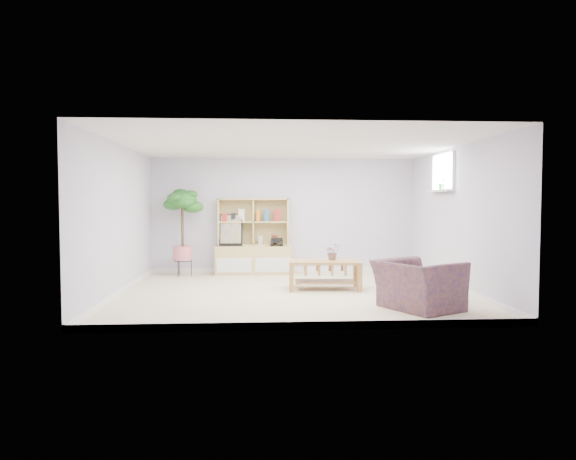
{
  "coord_description": "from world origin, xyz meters",
  "views": [
    {
      "loc": [
        -0.58,
        -8.31,
        1.46
      ],
      "look_at": [
        -0.05,
        0.18,
        1.01
      ],
      "focal_mm": 32.0,
      "sensor_mm": 36.0,
      "label": 1
    }
  ],
  "objects": [
    {
      "name": "toy_truck",
      "position": [
        -0.16,
        2.14,
        0.68
      ],
      "size": [
        0.36,
        0.26,
        0.18
      ],
      "primitive_type": null,
      "rotation": [
        0.0,
        0.0,
        -0.07
      ],
      "color": "black",
      "rests_on": "storage_unit"
    },
    {
      "name": "table_plant",
      "position": [
        0.72,
        0.36,
        0.63
      ],
      "size": [
        0.31,
        0.29,
        0.28
      ],
      "primitive_type": "imported",
      "rotation": [
        0.0,
        0.0,
        0.35
      ],
      "color": "#2C6831",
      "rests_on": "coffee_table"
    },
    {
      "name": "floor_tree",
      "position": [
        -2.05,
        2.03,
        0.88
      ],
      "size": [
        0.69,
        0.69,
        1.76
      ],
      "primitive_type": null,
      "rotation": [
        0.0,
        0.0,
        0.07
      ],
      "color": "#205F1A",
      "rests_on": "floor"
    },
    {
      "name": "window",
      "position": [
        2.73,
        0.6,
        2.0
      ],
      "size": [
        0.1,
        0.98,
        0.68
      ],
      "primitive_type": null,
      "color": "silver",
      "rests_on": "walls"
    },
    {
      "name": "storage_unit",
      "position": [
        -0.64,
        2.24,
        0.78
      ],
      "size": [
        1.56,
        0.53,
        1.56
      ],
      "primitive_type": null,
      "color": "tan",
      "rests_on": "floor"
    },
    {
      "name": "armchair",
      "position": [
        1.64,
        -1.45,
        0.38
      ],
      "size": [
        1.28,
        1.34,
        0.77
      ],
      "primitive_type": "imported",
      "rotation": [
        0.0,
        0.0,
        2.06
      ],
      "color": "#201F4B",
      "rests_on": "floor"
    },
    {
      "name": "floor",
      "position": [
        0.0,
        0.0,
        0.0
      ],
      "size": [
        5.5,
        5.0,
        0.01
      ],
      "primitive_type": "cube",
      "color": "beige",
      "rests_on": "ground"
    },
    {
      "name": "baseboard",
      "position": [
        0.0,
        0.0,
        0.05
      ],
      "size": [
        5.5,
        5.0,
        0.1
      ],
      "primitive_type": null,
      "color": "white",
      "rests_on": "floor"
    },
    {
      "name": "coffee_table",
      "position": [
        0.58,
        0.28,
        0.24
      ],
      "size": [
        1.24,
        0.74,
        0.49
      ],
      "primitive_type": null,
      "rotation": [
        0.0,
        0.0,
        -0.07
      ],
      "color": "brown",
      "rests_on": "floor"
    },
    {
      "name": "poster",
      "position": [
        -1.1,
        2.22,
        0.91
      ],
      "size": [
        0.47,
        0.13,
        0.65
      ],
      "primitive_type": null,
      "rotation": [
        0.0,
        0.0,
        -0.04
      ],
      "color": "yellow",
      "rests_on": "storage_unit"
    },
    {
      "name": "ceiling",
      "position": [
        0.0,
        0.0,
        2.4
      ],
      "size": [
        5.5,
        5.0,
        0.01
      ],
      "primitive_type": "cube",
      "color": "white",
      "rests_on": "walls"
    },
    {
      "name": "sill_plant",
      "position": [
        2.67,
        0.51,
        1.82
      ],
      "size": [
        0.16,
        0.15,
        0.23
      ],
      "primitive_type": "imported",
      "rotation": [
        0.0,
        0.0,
        0.43
      ],
      "color": "#205F1A",
      "rests_on": "window_sill"
    },
    {
      "name": "walls",
      "position": [
        0.0,
        0.0,
        1.2
      ],
      "size": [
        5.51,
        5.01,
        2.4
      ],
      "color": "silver",
      "rests_on": "floor"
    },
    {
      "name": "window_sill",
      "position": [
        2.67,
        0.6,
        1.68
      ],
      "size": [
        0.14,
        1.0,
        0.04
      ],
      "primitive_type": "cube",
      "color": "white",
      "rests_on": "walls"
    }
  ]
}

